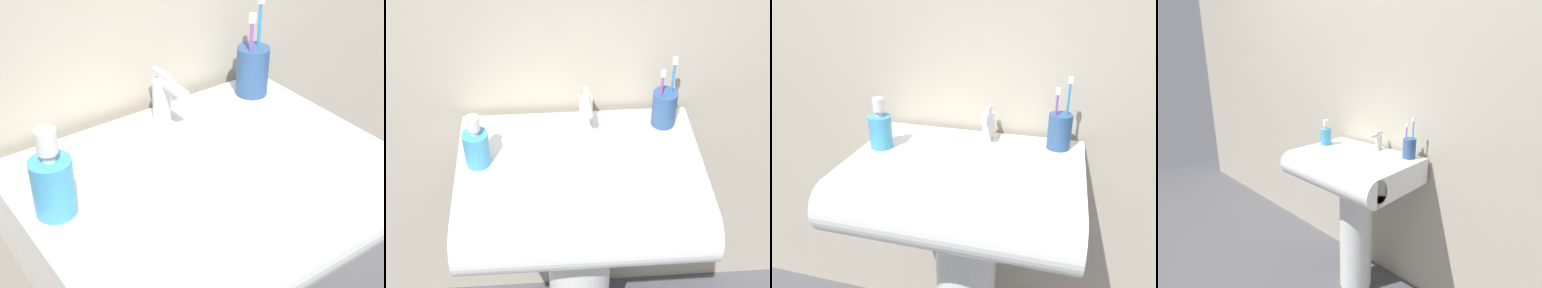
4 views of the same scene
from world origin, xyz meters
TOP-DOWN VIEW (x-y plane):
  - ground_plane at (0.00, 0.00)m, footprint 6.00×6.00m
  - wall_back at (0.00, 0.25)m, footprint 5.00×0.05m
  - sink_pedestal at (0.00, 0.00)m, footprint 0.19×0.19m
  - sink_basin at (0.00, -0.05)m, footprint 0.63×0.48m
  - faucet at (0.03, 0.15)m, footprint 0.04×0.10m
  - toothbrush_cup at (0.24, 0.14)m, footprint 0.07×0.07m
  - soap_bottle at (-0.26, 0.01)m, footprint 0.07×0.07m

SIDE VIEW (x-z plane):
  - ground_plane at x=0.00m, z-range 0.00..0.00m
  - sink_pedestal at x=0.00m, z-range 0.00..0.69m
  - sink_basin at x=0.00m, z-range 0.69..0.83m
  - toothbrush_cup at x=0.24m, z-range 0.78..0.99m
  - faucet at x=0.03m, z-range 0.83..0.93m
  - soap_bottle at x=-0.26m, z-range 0.81..0.96m
  - wall_back at x=0.00m, z-range 0.00..2.40m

